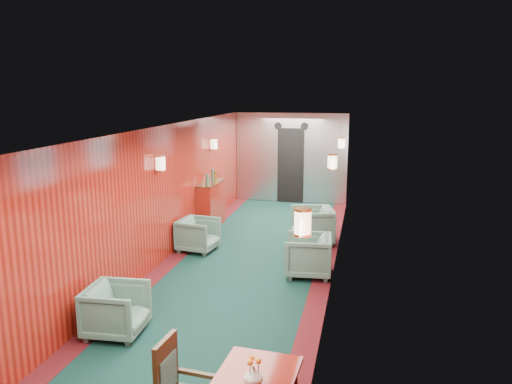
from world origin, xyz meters
TOP-DOWN VIEW (x-y plane):
  - room at (0.00, 0.00)m, footprint 12.00×12.10m
  - bulkhead at (0.00, 5.91)m, footprint 2.98×0.17m
  - windows_right at (1.49, 0.25)m, footprint 0.02×8.60m
  - wall_sconces at (0.00, 0.57)m, footprint 2.97×7.97m
  - credenza at (-1.34, 3.02)m, footprint 0.36×1.14m
  - flower_vase at (1.15, -3.71)m, footprint 0.18×0.18m
  - armchair_left_near at (-1.00, -1.95)m, footprint 0.75×0.73m
  - armchair_left_far at (-1.08, 1.38)m, footprint 0.77×0.75m
  - armchair_right_near at (1.10, 0.57)m, footprint 0.81×0.79m
  - armchair_right_far at (0.97, 2.33)m, footprint 0.97×0.96m

SIDE VIEW (x-z plane):
  - armchair_left_far at x=-1.08m, z-range 0.00..0.63m
  - armchair_left_near at x=-1.00m, z-range 0.00..0.64m
  - armchair_right_near at x=1.10m, z-range 0.00..0.68m
  - armchair_right_far at x=0.97m, z-range 0.00..0.73m
  - credenza at x=-1.34m, z-range -0.13..1.17m
  - flower_vase at x=1.15m, z-range 0.70..0.86m
  - bulkhead at x=0.00m, z-range -0.01..2.38m
  - windows_right at x=1.49m, z-range 1.05..1.85m
  - room at x=0.00m, z-range 0.43..2.83m
  - wall_sconces at x=0.00m, z-range 1.66..1.91m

